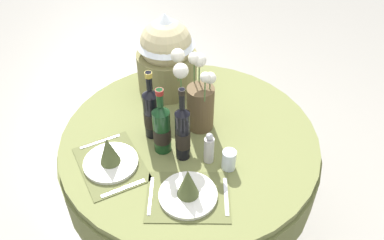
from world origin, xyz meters
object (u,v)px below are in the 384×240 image
at_px(wine_bottle_rear, 152,112).
at_px(dining_table, 190,159).
at_px(gift_tub_back_left, 166,51).
at_px(wine_bottle_centre, 162,128).
at_px(place_setting_left, 110,157).
at_px(pepper_mill, 209,149).
at_px(place_setting_right, 188,189).
at_px(wine_bottle_left, 183,133).
at_px(tumbler_near_left, 229,160).
at_px(flower_vase, 198,98).

bearing_deg(wine_bottle_rear, dining_table, 17.85).
bearing_deg(gift_tub_back_left, wine_bottle_centre, -66.34).
distance_m(wine_bottle_centre, wine_bottle_rear, 0.11).
xyz_separation_m(place_setting_left, pepper_mill, (0.38, 0.20, 0.03)).
bearing_deg(place_setting_right, pepper_mill, 89.90).
bearing_deg(place_setting_left, wine_bottle_rear, 72.41).
distance_m(place_setting_right, wine_bottle_left, 0.25).
xyz_separation_m(wine_bottle_left, tumbler_near_left, (0.21, 0.02, -0.09)).
xyz_separation_m(wine_bottle_rear, tumbler_near_left, (0.40, -0.06, -0.09)).
bearing_deg(gift_tub_back_left, place_setting_left, -87.80).
relative_size(flower_vase, gift_tub_back_left, 0.91).
distance_m(dining_table, wine_bottle_rear, 0.33).
height_order(dining_table, pepper_mill, pepper_mill).
bearing_deg(flower_vase, pepper_mill, -55.29).
xyz_separation_m(place_setting_left, wine_bottle_left, (0.27, 0.18, 0.09)).
relative_size(wine_bottle_centre, gift_tub_back_left, 0.78).
relative_size(place_setting_right, flower_vase, 1.04).
xyz_separation_m(wine_bottle_left, gift_tub_back_left, (-0.29, 0.43, 0.09)).
relative_size(flower_vase, wine_bottle_centre, 1.17).
bearing_deg(wine_bottle_left, tumbler_near_left, 4.66).
relative_size(wine_bottle_left, pepper_mill, 2.32).
distance_m(place_setting_right, tumbler_near_left, 0.24).
bearing_deg(dining_table, wine_bottle_left, -78.58).
bearing_deg(gift_tub_back_left, pepper_mill, -45.45).
height_order(wine_bottle_left, pepper_mill, wine_bottle_left).
distance_m(place_setting_right, pepper_mill, 0.22).
relative_size(flower_vase, pepper_mill, 2.46).
bearing_deg(wine_bottle_centre, place_setting_left, -132.60).
bearing_deg(flower_vase, place_setting_right, -72.08).
xyz_separation_m(place_setting_left, flower_vase, (0.25, 0.39, 0.12)).
bearing_deg(dining_table, place_setting_left, -128.85).
xyz_separation_m(dining_table, tumbler_near_left, (0.24, -0.11, 0.20)).
height_order(place_setting_left, place_setting_right, same).
bearing_deg(wine_bottle_left, gift_tub_back_left, 123.89).
xyz_separation_m(flower_vase, gift_tub_back_left, (-0.27, 0.22, 0.06)).
relative_size(wine_bottle_left, wine_bottle_centre, 1.11).
height_order(flower_vase, pepper_mill, flower_vase).
relative_size(place_setting_left, pepper_mill, 2.64).
xyz_separation_m(place_setting_right, gift_tub_back_left, (-0.41, 0.63, 0.18)).
height_order(flower_vase, wine_bottle_rear, flower_vase).
height_order(dining_table, wine_bottle_left, wine_bottle_left).
xyz_separation_m(place_setting_left, wine_bottle_centre, (0.17, 0.18, 0.08)).
distance_m(place_setting_left, flower_vase, 0.48).
bearing_deg(wine_bottle_centre, wine_bottle_left, -2.00).
relative_size(place_setting_left, place_setting_right, 1.03).
height_order(place_setting_right, pepper_mill, pepper_mill).
relative_size(wine_bottle_left, wine_bottle_rear, 1.06).
bearing_deg(gift_tub_back_left, tumbler_near_left, -39.76).
distance_m(dining_table, place_setting_right, 0.41).
bearing_deg(wine_bottle_left, flower_vase, 95.28).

